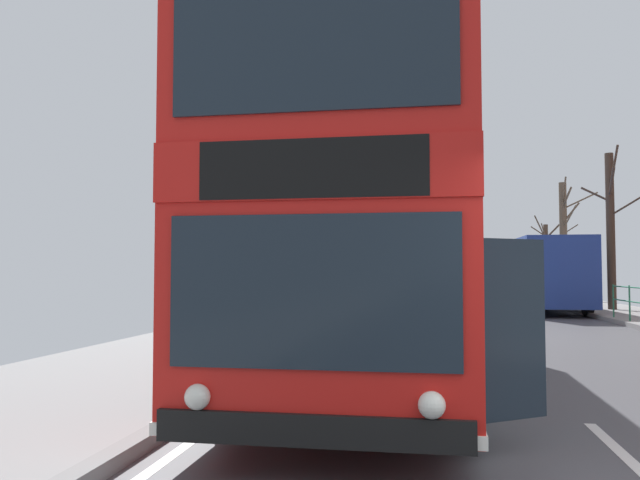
{
  "coord_description": "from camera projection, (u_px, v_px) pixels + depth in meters",
  "views": [
    {
      "loc": [
        -1.72,
        -3.75,
        1.62
      ],
      "look_at": [
        -3.24,
        5.53,
        2.1
      ],
      "focal_mm": 36.15,
      "sensor_mm": 36.0,
      "label": 1
    }
  ],
  "objects": [
    {
      "name": "bare_tree_far_01",
      "position": [
        611.0,
        227.0,
        26.07
      ],
      "size": [
        2.09,
        2.35,
        6.53
      ],
      "color": "#423328",
      "rests_on": "ground"
    },
    {
      "name": "double_decker_bus_main",
      "position": [
        375.0,
        230.0,
        10.15
      ],
      "size": [
        3.23,
        10.96,
        4.38
      ],
      "color": "red",
      "rests_on": "ground"
    },
    {
      "name": "bare_tree_far_02",
      "position": [
        564.0,
        238.0,
        35.55
      ],
      "size": [
        2.07,
        1.68,
        6.62
      ],
      "color": "brown",
      "rests_on": "ground"
    },
    {
      "name": "background_bus_far_lane",
      "position": [
        535.0,
        273.0,
        27.98
      ],
      "size": [
        2.82,
        11.05,
        2.96
      ],
      "color": "navy",
      "rests_on": "ground"
    },
    {
      "name": "bare_tree_far_00",
      "position": [
        547.0,
        256.0,
        41.06
      ],
      "size": [
        2.7,
        2.81,
        5.25
      ],
      "color": "#423328",
      "rests_on": "ground"
    }
  ]
}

